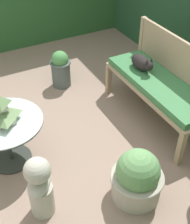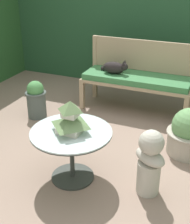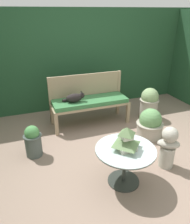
{
  "view_description": "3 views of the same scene",
  "coord_description": "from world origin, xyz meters",
  "px_view_note": "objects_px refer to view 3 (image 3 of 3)",
  "views": [
    {
      "loc": [
        2.2,
        -0.82,
        2.4
      ],
      "look_at": [
        0.05,
        0.31,
        0.45
      ],
      "focal_mm": 50.0,
      "sensor_mm": 36.0,
      "label": 1
    },
    {
      "loc": [
        1.01,
        -2.74,
        1.9
      ],
      "look_at": [
        -0.23,
        0.18,
        0.37
      ],
      "focal_mm": 50.0,
      "sensor_mm": 36.0,
      "label": 2
    },
    {
      "loc": [
        -1.27,
        -2.52,
        2.05
      ],
      "look_at": [
        -0.14,
        0.58,
        0.52
      ],
      "focal_mm": 35.0,
      "sensor_mm": 36.0,
      "label": 3
    }
  ],
  "objects_px": {
    "patio_table": "(125,156)",
    "potted_plant_path_edge": "(33,141)",
    "garden_bust": "(168,146)",
    "potted_plant_table_near": "(149,103)",
    "cat": "(75,98)",
    "garden_bench": "(90,103)",
    "potted_plant_table_far": "(150,124)",
    "pagoda_birdhouse": "(126,140)"
  },
  "relations": [
    {
      "from": "patio_table",
      "to": "potted_plant_table_far",
      "type": "distance_m",
      "value": 1.32
    },
    {
      "from": "cat",
      "to": "patio_table",
      "type": "height_order",
      "value": "cat"
    },
    {
      "from": "potted_plant_table_near",
      "to": "patio_table",
      "type": "bearing_deg",
      "value": -131.29
    },
    {
      "from": "patio_table",
      "to": "cat",
      "type": "bearing_deg",
      "value": 96.22
    },
    {
      "from": "cat",
      "to": "potted_plant_path_edge",
      "type": "height_order",
      "value": "cat"
    },
    {
      "from": "patio_table",
      "to": "potted_plant_path_edge",
      "type": "bearing_deg",
      "value": 136.03
    },
    {
      "from": "pagoda_birdhouse",
      "to": "potted_plant_table_near",
      "type": "xyz_separation_m",
      "value": [
        1.34,
        1.52,
        -0.31
      ]
    },
    {
      "from": "potted_plant_path_edge",
      "to": "potted_plant_table_far",
      "type": "bearing_deg",
      "value": -3.25
    },
    {
      "from": "cat",
      "to": "pagoda_birdhouse",
      "type": "bearing_deg",
      "value": -84.48
    },
    {
      "from": "garden_bench",
      "to": "garden_bust",
      "type": "xyz_separation_m",
      "value": [
        0.6,
        -1.63,
        -0.11
      ]
    },
    {
      "from": "cat",
      "to": "garden_bust",
      "type": "height_order",
      "value": "cat"
    },
    {
      "from": "patio_table",
      "to": "potted_plant_path_edge",
      "type": "relative_size",
      "value": 1.48
    },
    {
      "from": "patio_table",
      "to": "pagoda_birdhouse",
      "type": "relative_size",
      "value": 2.51
    },
    {
      "from": "patio_table",
      "to": "garden_bust",
      "type": "distance_m",
      "value": 0.73
    },
    {
      "from": "garden_bust",
      "to": "potted_plant_path_edge",
      "type": "height_order",
      "value": "garden_bust"
    },
    {
      "from": "garden_bust",
      "to": "potted_plant_path_edge",
      "type": "relative_size",
      "value": 1.24
    },
    {
      "from": "potted_plant_table_near",
      "to": "potted_plant_path_edge",
      "type": "height_order",
      "value": "potted_plant_table_near"
    },
    {
      "from": "pagoda_birdhouse",
      "to": "garden_bust",
      "type": "relative_size",
      "value": 0.48
    },
    {
      "from": "garden_bench",
      "to": "pagoda_birdhouse",
      "type": "xyz_separation_m",
      "value": [
        -0.12,
        -1.71,
        0.2
      ]
    },
    {
      "from": "patio_table",
      "to": "potted_plant_table_far",
      "type": "bearing_deg",
      "value": 42.86
    },
    {
      "from": "cat",
      "to": "potted_plant_path_edge",
      "type": "distance_m",
      "value": 1.14
    },
    {
      "from": "potted_plant_table_near",
      "to": "potted_plant_path_edge",
      "type": "relative_size",
      "value": 1.28
    },
    {
      "from": "garden_bust",
      "to": "potted_plant_table_near",
      "type": "bearing_deg",
      "value": 99.27
    },
    {
      "from": "garden_bust",
      "to": "potted_plant_table_far",
      "type": "xyz_separation_m",
      "value": [
        0.24,
        0.8,
        -0.09
      ]
    },
    {
      "from": "pagoda_birdhouse",
      "to": "potted_plant_path_edge",
      "type": "bearing_deg",
      "value": 136.03
    },
    {
      "from": "potted_plant_table_near",
      "to": "potted_plant_table_far",
      "type": "distance_m",
      "value": 0.75
    },
    {
      "from": "potted_plant_table_near",
      "to": "potted_plant_path_edge",
      "type": "bearing_deg",
      "value": -167.61
    },
    {
      "from": "patio_table",
      "to": "potted_plant_table_near",
      "type": "height_order",
      "value": "potted_plant_table_near"
    },
    {
      "from": "pagoda_birdhouse",
      "to": "garden_bust",
      "type": "xyz_separation_m",
      "value": [
        0.72,
        0.08,
        -0.31
      ]
    },
    {
      "from": "patio_table",
      "to": "potted_plant_table_far",
      "type": "height_order",
      "value": "potted_plant_table_far"
    },
    {
      "from": "pagoda_birdhouse",
      "to": "potted_plant_path_edge",
      "type": "height_order",
      "value": "pagoda_birdhouse"
    },
    {
      "from": "patio_table",
      "to": "potted_plant_table_far",
      "type": "relative_size",
      "value": 1.44
    },
    {
      "from": "pagoda_birdhouse",
      "to": "potted_plant_path_edge",
      "type": "xyz_separation_m",
      "value": [
        -1.04,
        1.0,
        -0.39
      ]
    },
    {
      "from": "patio_table",
      "to": "garden_bust",
      "type": "height_order",
      "value": "garden_bust"
    },
    {
      "from": "garden_bust",
      "to": "potted_plant_path_edge",
      "type": "distance_m",
      "value": 1.98
    },
    {
      "from": "potted_plant_table_far",
      "to": "potted_plant_path_edge",
      "type": "distance_m",
      "value": 2.0
    },
    {
      "from": "potted_plant_table_near",
      "to": "garden_bust",
      "type": "bearing_deg",
      "value": -113.22
    },
    {
      "from": "patio_table",
      "to": "potted_plant_table_far",
      "type": "xyz_separation_m",
      "value": [
        0.96,
        0.89,
        -0.17
      ]
    },
    {
      "from": "pagoda_birdhouse",
      "to": "patio_table",
      "type": "bearing_deg",
      "value": 90.0
    },
    {
      "from": "garden_bench",
      "to": "cat",
      "type": "height_order",
      "value": "cat"
    },
    {
      "from": "potted_plant_table_far",
      "to": "garden_bust",
      "type": "bearing_deg",
      "value": -106.4
    },
    {
      "from": "patio_table",
      "to": "potted_plant_table_near",
      "type": "bearing_deg",
      "value": 48.71
    }
  ]
}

